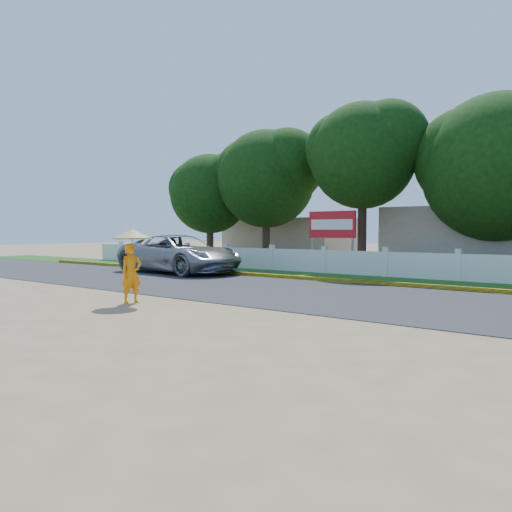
# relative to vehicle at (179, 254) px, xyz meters

# --- Properties ---
(ground) EXTENTS (120.00, 120.00, 0.00)m
(ground) POSITION_rel_vehicle_xyz_m (8.57, -7.27, -0.91)
(ground) COLOR #9E8460
(ground) RESTS_ON ground
(road) EXTENTS (60.00, 7.00, 0.02)m
(road) POSITION_rel_vehicle_xyz_m (8.57, -2.77, -0.90)
(road) COLOR #38383A
(road) RESTS_ON ground
(grass_verge) EXTENTS (60.00, 3.50, 0.03)m
(grass_verge) POSITION_rel_vehicle_xyz_m (8.57, 2.48, -0.89)
(grass_verge) COLOR #2D601E
(grass_verge) RESTS_ON ground
(curb) EXTENTS (40.00, 0.18, 0.16)m
(curb) POSITION_rel_vehicle_xyz_m (8.57, 0.78, -0.83)
(curb) COLOR yellow
(curb) RESTS_ON ground
(fence) EXTENTS (40.00, 0.10, 1.10)m
(fence) POSITION_rel_vehicle_xyz_m (8.57, 3.93, -0.36)
(fence) COLOR silver
(fence) RESTS_ON ground
(building_near) EXTENTS (10.00, 6.00, 3.20)m
(building_near) POSITION_rel_vehicle_xyz_m (11.57, 10.73, 0.69)
(building_near) COLOR #B7AD99
(building_near) RESTS_ON ground
(building_far) EXTENTS (8.00, 5.00, 2.80)m
(building_far) POSITION_rel_vehicle_xyz_m (-1.43, 11.73, 0.49)
(building_far) COLOR #B7AD99
(building_far) RESTS_ON ground
(vehicle) EXTENTS (6.73, 3.50, 1.81)m
(vehicle) POSITION_rel_vehicle_xyz_m (0.00, 0.00, 0.00)
(vehicle) COLOR gray
(vehicle) RESTS_ON ground
(monk_with_parasol) EXTENTS (1.13, 1.13, 2.06)m
(monk_with_parasol) POSITION_rel_vehicle_xyz_m (6.02, -7.60, 0.44)
(monk_with_parasol) COLOR orange
(monk_with_parasol) RESTS_ON ground
(billboard) EXTENTS (2.50, 0.13, 2.95)m
(billboard) POSITION_rel_vehicle_xyz_m (5.36, 5.03, 1.23)
(billboard) COLOR gray
(billboard) RESTS_ON ground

